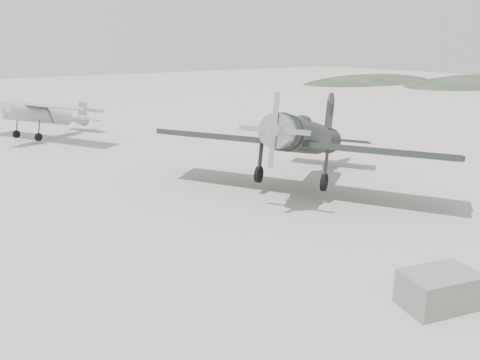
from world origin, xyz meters
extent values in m
plane|color=gray|center=(0.00, 0.00, 0.00)|extent=(160.00, 160.00, 0.00)
ellipsoid|color=#263123|center=(60.00, 28.00, 0.00)|extent=(36.00, 18.00, 6.00)
ellipsoid|color=#263123|center=(50.00, 40.00, 0.00)|extent=(32.00, 16.00, 5.20)
cylinder|color=black|center=(3.12, 4.05, 2.22)|extent=(4.65, 3.59, 1.45)
cone|color=black|center=(6.05, 5.81, 2.27)|extent=(3.00, 2.54, 1.35)
cylinder|color=#B5B8BA|center=(0.41, 2.42, 2.22)|extent=(1.46, 1.58, 1.28)
cone|color=#B5B8BA|center=(-0.12, 2.10, 2.22)|extent=(0.61, 0.68, 0.58)
cube|color=#B5B8BA|center=(-0.06, 2.13, 2.22)|extent=(0.15, 0.19, 2.69)
ellipsoid|color=black|center=(2.94, 3.94, 2.86)|extent=(1.34, 1.19, 0.48)
cube|color=black|center=(2.50, 3.67, 1.85)|extent=(8.28, 11.77, 0.23)
cube|color=black|center=(6.76, 6.24, 2.32)|extent=(3.22, 4.31, 0.10)
cube|color=black|center=(6.89, 6.32, 3.20)|extent=(1.12, 0.73, 1.86)
cylinder|color=black|center=(2.86, 2.26, 0.44)|extent=(0.69, 0.51, 0.70)
cylinder|color=black|center=(1.42, 4.66, 0.44)|extent=(0.69, 0.51, 0.70)
cylinder|color=#333333|center=(2.86, 2.26, 1.13)|extent=(0.16, 0.16, 1.45)
cylinder|color=#333333|center=(1.42, 4.66, 1.13)|extent=(0.16, 0.16, 1.45)
cylinder|color=black|center=(6.98, 6.37, 1.82)|extent=(0.24, 0.19, 0.23)
cylinder|color=#A3A5A8|center=(-3.94, 21.43, 1.65)|extent=(4.66, 3.15, 1.01)
cone|color=#A3A5A8|center=(-1.12, 22.95, 1.65)|extent=(1.88, 1.59, 0.92)
cone|color=#A3A5A8|center=(-6.27, 20.16, 1.65)|extent=(0.94, 1.10, 0.95)
cube|color=#A3A5A8|center=(-4.26, 21.25, 2.21)|extent=(6.33, 9.68, 0.16)
cube|color=#A3A5A8|center=(-0.72, 23.17, 1.69)|extent=(2.21, 3.13, 0.07)
cube|color=#A3A5A8|center=(-0.64, 23.22, 2.29)|extent=(0.76, 0.46, 1.19)
cylinder|color=black|center=(-4.10, 20.19, 0.25)|extent=(0.51, 0.36, 0.51)
cylinder|color=black|center=(-5.06, 21.96, 0.25)|extent=(0.51, 0.36, 0.51)
cylinder|color=#333333|center=(-4.10, 20.19, 0.78)|extent=(0.11, 0.11, 1.10)
cylinder|color=#333333|center=(-5.06, 21.96, 0.78)|extent=(0.11, 0.11, 1.10)
cylinder|color=black|center=(-0.56, 23.26, 1.37)|extent=(0.18, 0.13, 0.16)
cube|color=slate|center=(-0.66, -5.12, 0.44)|extent=(1.99, 1.51, 0.88)
camera|label=1|loc=(-10.26, -10.64, 6.15)|focal=35.00mm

